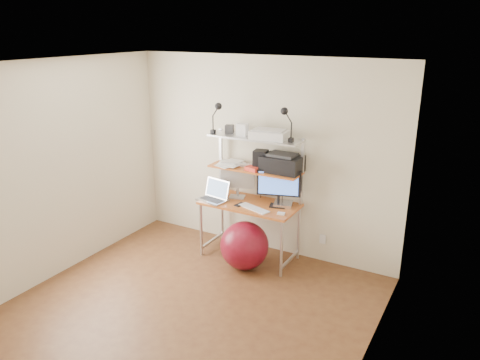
# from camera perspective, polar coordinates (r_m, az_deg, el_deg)

# --- Properties ---
(room) EXTENTS (3.60, 3.60, 3.60)m
(room) POSITION_cam_1_polar(r_m,az_deg,el_deg) (4.48, -7.47, -2.49)
(room) COLOR brown
(room) RESTS_ON ground
(computer_desk) EXTENTS (1.20, 0.60, 1.57)m
(computer_desk) POSITION_cam_1_polar(r_m,az_deg,el_deg) (5.78, 1.50, -0.61)
(computer_desk) COLOR #C25625
(computer_desk) RESTS_ON ground
(desktop) EXTENTS (1.20, 0.60, 0.00)m
(desktop) POSITION_cam_1_polar(r_m,az_deg,el_deg) (5.80, 1.19, -2.80)
(desktop) COLOR #C25625
(desktop) RESTS_ON computer_desk
(mid_shelf) EXTENTS (1.18, 0.34, 0.00)m
(mid_shelf) POSITION_cam_1_polar(r_m,az_deg,el_deg) (5.77, 1.83, 1.41)
(mid_shelf) COLOR #C25625
(mid_shelf) RESTS_ON computer_desk
(top_shelf) EXTENTS (1.18, 0.34, 0.00)m
(top_shelf) POSITION_cam_1_polar(r_m,az_deg,el_deg) (5.67, 1.87, 5.28)
(top_shelf) COLOR silver
(top_shelf) RESTS_ON computer_desk
(floor) EXTENTS (3.60, 3.60, 0.00)m
(floor) POSITION_cam_1_polar(r_m,az_deg,el_deg) (5.06, -6.87, -15.86)
(floor) COLOR brown
(floor) RESTS_ON ground
(wall_outlet) EXTENTS (0.08, 0.01, 0.12)m
(wall_outlet) POSITION_cam_1_polar(r_m,az_deg,el_deg) (5.96, 10.05, -7.11)
(wall_outlet) COLOR silver
(wall_outlet) RESTS_ON room
(monitor_silver) EXTENTS (0.42, 0.21, 0.48)m
(monitor_silver) POSITION_cam_1_polar(r_m,az_deg,el_deg) (5.91, -0.29, 0.27)
(monitor_silver) COLOR #B6B7BB
(monitor_silver) RESTS_ON desktop
(monitor_black) EXTENTS (0.52, 0.21, 0.53)m
(monitor_black) POSITION_cam_1_polar(r_m,az_deg,el_deg) (5.63, 4.75, -0.63)
(monitor_black) COLOR black
(monitor_black) RESTS_ON desktop
(laptop) EXTENTS (0.41, 0.35, 0.32)m
(laptop) POSITION_cam_1_polar(r_m,az_deg,el_deg) (5.90, -3.09, -1.90)
(laptop) COLOR #B7B7BC
(laptop) RESTS_ON desktop
(keyboard) EXTENTS (0.44, 0.25, 0.01)m
(keyboard) POSITION_cam_1_polar(r_m,az_deg,el_deg) (5.61, 1.71, -3.47)
(keyboard) COLOR silver
(keyboard) RESTS_ON desktop
(mouse) EXTENTS (0.10, 0.07, 0.02)m
(mouse) POSITION_cam_1_polar(r_m,az_deg,el_deg) (5.46, 5.03, -4.10)
(mouse) COLOR silver
(mouse) RESTS_ON desktop
(mac_mini) EXTENTS (0.27, 0.27, 0.04)m
(mac_mini) POSITION_cam_1_polar(r_m,az_deg,el_deg) (5.73, 5.30, -2.92)
(mac_mini) COLOR #B7B7BC
(mac_mini) RESTS_ON desktop
(phone) EXTENTS (0.10, 0.15, 0.01)m
(phone) POSITION_cam_1_polar(r_m,az_deg,el_deg) (5.73, -0.02, -3.01)
(phone) COLOR black
(phone) RESTS_ON desktop
(printer) EXTENTS (0.48, 0.33, 0.23)m
(printer) POSITION_cam_1_polar(r_m,az_deg,el_deg) (5.64, 5.16, 2.06)
(printer) COLOR black
(printer) RESTS_ON mid_shelf
(nas_cube) EXTENTS (0.19, 0.19, 0.24)m
(nas_cube) POSITION_cam_1_polar(r_m,az_deg,el_deg) (5.72, 2.53, 2.48)
(nas_cube) COLOR black
(nas_cube) RESTS_ON mid_shelf
(red_box) EXTENTS (0.20, 0.16, 0.05)m
(red_box) POSITION_cam_1_polar(r_m,az_deg,el_deg) (5.67, 1.59, 1.37)
(red_box) COLOR red
(red_box) RESTS_ON mid_shelf
(scanner) EXTENTS (0.46, 0.33, 0.11)m
(scanner) POSITION_cam_1_polar(r_m,az_deg,el_deg) (5.57, 3.58, 5.59)
(scanner) COLOR silver
(scanner) RESTS_ON top_shelf
(box_white) EXTENTS (0.13, 0.11, 0.15)m
(box_white) POSITION_cam_1_polar(r_m,az_deg,el_deg) (5.72, 0.29, 6.17)
(box_white) COLOR silver
(box_white) RESTS_ON top_shelf
(box_grey) EXTENTS (0.13, 0.13, 0.10)m
(box_grey) POSITION_cam_1_polar(r_m,az_deg,el_deg) (5.86, -1.29, 6.23)
(box_grey) COLOR #303033
(box_grey) RESTS_ON top_shelf
(clip_lamp_left) EXTENTS (0.16, 0.09, 0.39)m
(clip_lamp_left) POSITION_cam_1_polar(r_m,az_deg,el_deg) (5.75, -2.79, 8.37)
(clip_lamp_left) COLOR black
(clip_lamp_left) RESTS_ON top_shelf
(clip_lamp_right) EXTENTS (0.16, 0.09, 0.40)m
(clip_lamp_right) POSITION_cam_1_polar(r_m,az_deg,el_deg) (5.40, 5.60, 7.68)
(clip_lamp_right) COLOR black
(clip_lamp_right) RESTS_ON top_shelf
(exercise_ball) EXTENTS (0.59, 0.59, 0.59)m
(exercise_ball) POSITION_cam_1_polar(r_m,az_deg,el_deg) (5.72, 0.55, -7.98)
(exercise_ball) COLOR maroon
(exercise_ball) RESTS_ON floor
(paper_stack) EXTENTS (0.37, 0.42, 0.03)m
(paper_stack) POSITION_cam_1_polar(r_m,az_deg,el_deg) (5.94, -1.28, 2.06)
(paper_stack) COLOR white
(paper_stack) RESTS_ON mid_shelf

